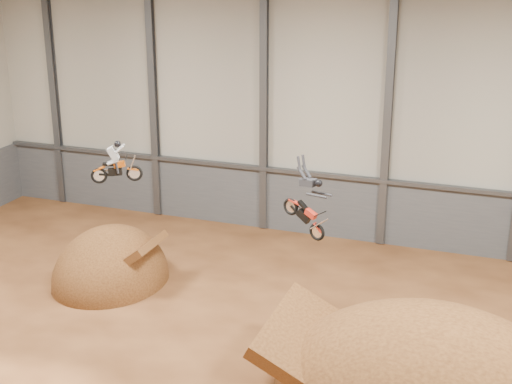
% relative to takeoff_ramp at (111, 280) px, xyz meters
% --- Properties ---
extents(floor, '(40.00, 40.00, 0.00)m').
position_rel_takeoff_ramp_xyz_m(floor, '(7.90, -5.86, 0.00)').
color(floor, '#4E2A14').
rests_on(floor, ground).
extents(back_wall, '(40.00, 0.10, 14.00)m').
position_rel_takeoff_ramp_xyz_m(back_wall, '(7.90, 9.14, 7.00)').
color(back_wall, '#AAA596').
rests_on(back_wall, ground).
extents(lower_band_back, '(39.80, 0.18, 3.50)m').
position_rel_takeoff_ramp_xyz_m(lower_band_back, '(7.90, 9.04, 1.75)').
color(lower_band_back, '#4D5054').
rests_on(lower_band_back, ground).
extents(steel_rail, '(39.80, 0.35, 0.20)m').
position_rel_takeoff_ramp_xyz_m(steel_rail, '(7.90, 8.89, 3.55)').
color(steel_rail, '#47494F').
rests_on(steel_rail, lower_band_back).
extents(steel_column_0, '(0.40, 0.36, 13.90)m').
position_rel_takeoff_ramp_xyz_m(steel_column_0, '(-8.77, 8.94, 7.00)').
color(steel_column_0, '#47494F').
rests_on(steel_column_0, ground).
extents(steel_column_1, '(0.40, 0.36, 13.90)m').
position_rel_takeoff_ramp_xyz_m(steel_column_1, '(-2.10, 8.94, 7.00)').
color(steel_column_1, '#47494F').
rests_on(steel_column_1, ground).
extents(steel_column_2, '(0.40, 0.36, 13.90)m').
position_rel_takeoff_ramp_xyz_m(steel_column_2, '(4.56, 8.94, 7.00)').
color(steel_column_2, '#47494F').
rests_on(steel_column_2, ground).
extents(steel_column_3, '(0.40, 0.36, 13.90)m').
position_rel_takeoff_ramp_xyz_m(steel_column_3, '(11.23, 8.94, 7.00)').
color(steel_column_3, '#47494F').
rests_on(steel_column_3, ground).
extents(takeoff_ramp, '(5.31, 6.13, 5.31)m').
position_rel_takeoff_ramp_xyz_m(takeoff_ramp, '(0.00, 0.00, 0.00)').
color(takeoff_ramp, '#432410').
rests_on(takeoff_ramp, ground).
extents(fmx_rider_a, '(2.29, 1.62, 1.97)m').
position_rel_takeoff_ramp_xyz_m(fmx_rider_a, '(2.30, -2.63, 6.92)').
color(fmx_rider_a, '#BF510C').
extents(fmx_rider_b, '(3.85, 2.21, 3.64)m').
position_rel_takeoff_ramp_xyz_m(fmx_rider_b, '(9.65, -1.13, 5.79)').
color(fmx_rider_b, '#A92416').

